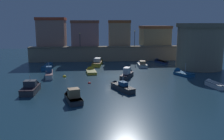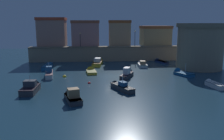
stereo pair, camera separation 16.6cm
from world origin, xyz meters
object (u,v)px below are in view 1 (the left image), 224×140
object	(u,v)px
moored_boat_7	(91,71)
moored_boat_12	(72,96)
moored_boat_1	(128,74)
moored_boat_11	(180,73)
moored_boat_6	(142,64)
mooring_buoy_1	(89,83)
quay_lamp_0	(80,37)
quay_lamp_1	(135,36)
fortress_tower	(200,46)
moored_boat_3	(98,62)
mooring_buoy_0	(65,77)
moored_boat_8	(120,86)
moored_boat_5	(49,73)
moored_boat_9	(48,66)
moored_boat_0	(159,61)
moored_boat_4	(32,87)
moored_boat_2	(213,84)

from	to	relation	value
moored_boat_7	moored_boat_12	bearing A→B (deg)	165.46
moored_boat_1	moored_boat_11	distance (m)	9.87
moored_boat_6	mooring_buoy_1	xyz separation A→B (m)	(-11.25, -13.88, -0.43)
quay_lamp_0	quay_lamp_1	xyz separation A→B (m)	(13.45, 0.00, 0.29)
fortress_tower	moored_boat_1	size ratio (longest dim) A/B	1.71
quay_lamp_1	mooring_buoy_1	xyz separation A→B (m)	(-11.14, -21.98, -6.12)
quay_lamp_1	moored_boat_12	xyz separation A→B (m)	(-13.13, -29.77, -5.62)
moored_boat_3	moored_boat_6	world-z (taller)	moored_boat_3
mooring_buoy_0	mooring_buoy_1	world-z (taller)	mooring_buoy_0
moored_boat_3	moored_boat_8	world-z (taller)	moored_boat_8
quay_lamp_0	quay_lamp_1	size ratio (longest dim) A/B	0.87
moored_boat_5	mooring_buoy_0	distance (m)	2.88
mooring_buoy_1	moored_boat_9	bearing A→B (deg)	122.46
moored_boat_0	moored_boat_12	world-z (taller)	moored_boat_12
moored_boat_4	mooring_buoy_1	world-z (taller)	moored_boat_4
quay_lamp_0	fortress_tower	bearing A→B (deg)	-24.72
moored_boat_8	moored_boat_11	world-z (taller)	moored_boat_11
moored_boat_7	mooring_buoy_0	xyz separation A→B (m)	(-4.57, -3.32, -0.26)
fortress_tower	moored_boat_11	xyz separation A→B (m)	(-6.04, -5.52, -4.38)
moored_boat_8	moored_boat_9	size ratio (longest dim) A/B	0.81
moored_boat_5	mooring_buoy_0	size ratio (longest dim) A/B	9.52
quay_lamp_1	moored_boat_4	size ratio (longest dim) A/B	0.76
quay_lamp_0	moored_boat_2	distance (m)	32.99
moored_boat_6	moored_boat_11	bearing A→B (deg)	-146.04
moored_boat_8	mooring_buoy_1	bearing A→B (deg)	25.13
moored_boat_12	mooring_buoy_0	bearing A→B (deg)	-6.59
moored_boat_4	moored_boat_7	size ratio (longest dim) A/B	1.19
moored_boat_11	moored_boat_9	bearing A→B (deg)	46.35
mooring_buoy_0	fortress_tower	bearing A→B (deg)	12.03
moored_boat_6	moored_boat_12	world-z (taller)	moored_boat_12
quay_lamp_1	moored_boat_7	distance (m)	18.56
moored_boat_12	moored_boat_6	bearing A→B (deg)	-48.54
moored_boat_2	moored_boat_12	bearing A→B (deg)	93.51
moored_boat_5	moored_boat_7	xyz separation A→B (m)	(7.27, 2.50, -0.32)
moored_boat_1	moored_boat_6	xyz separation A→B (m)	(4.61, 9.94, -0.13)
moored_boat_3	quay_lamp_0	bearing A→B (deg)	46.87
moored_boat_12	mooring_buoy_1	xyz separation A→B (m)	(1.99, 7.79, -0.50)
fortress_tower	moored_boat_6	xyz separation A→B (m)	(-11.23, 3.31, -4.22)
moored_boat_0	mooring_buoy_0	xyz separation A→B (m)	(-20.94, -13.85, -0.26)
moored_boat_5	moored_boat_11	xyz separation A→B (m)	(23.48, -0.61, -0.31)
moored_boat_2	moored_boat_9	size ratio (longest dim) A/B	0.62
moored_boat_0	moored_boat_11	size ratio (longest dim) A/B	1.18
mooring_buoy_0	mooring_buoy_1	size ratio (longest dim) A/B	1.41
moored_boat_3	moored_boat_6	distance (m)	9.89
fortress_tower	quay_lamp_0	size ratio (longest dim) A/B	2.91
moored_boat_8	moored_boat_11	bearing A→B (deg)	-79.54
moored_boat_11	mooring_buoy_1	distance (m)	17.20
moored_boat_4	moored_boat_9	distance (m)	17.18
moored_boat_9	moored_boat_1	bearing A→B (deg)	-119.31
moored_boat_7	moored_boat_12	xyz separation A→B (m)	(-2.22, -15.95, 0.24)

